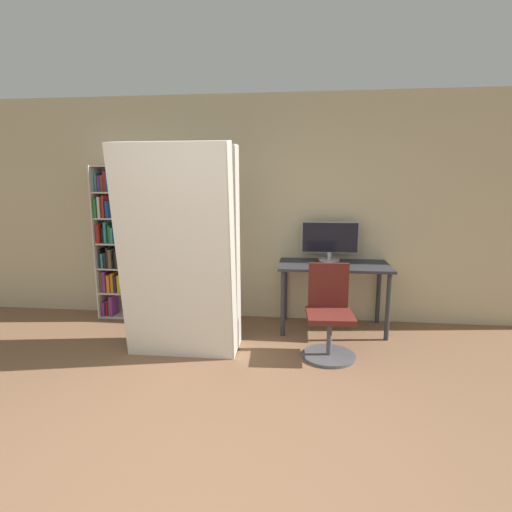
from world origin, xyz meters
The scene contains 7 objects.
wall_back centered at (0.00, 3.22, 1.35)m, with size 8.00×0.06×2.70m.
desk centered at (0.95, 2.86, 0.67)m, with size 1.24×0.66×0.77m.
monitor centered at (0.91, 3.05, 1.02)m, with size 0.66×0.25×0.46m.
office_chair centered at (0.86, 2.13, 0.36)m, with size 0.52×0.52×0.90m.
bookshelf centered at (-1.63, 3.06, 0.91)m, with size 0.79×0.32×1.88m.
mattress_near centered at (-0.57, 1.91, 1.02)m, with size 1.07×0.47×2.04m.
mattress_far centered at (-0.57, 2.21, 1.02)m, with size 1.07×0.31×2.04m.
Camera 1 is at (0.57, -1.63, 1.68)m, focal length 28.00 mm.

